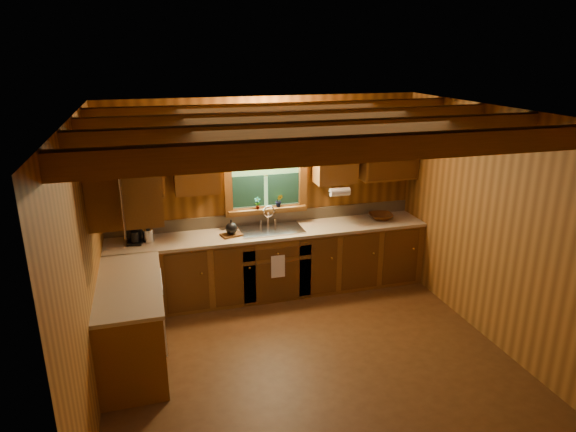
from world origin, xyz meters
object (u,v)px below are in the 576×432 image
Objects in this scene: wicker_basket at (381,216)px; cutting_board at (232,235)px; sink at (271,233)px; coffee_maker at (134,231)px.

cutting_board is at bearing -178.00° from wicker_basket.
cutting_board is (-0.54, -0.06, 0.06)m from sink.
cutting_board is 2.12m from wicker_basket.
coffee_maker reaches higher than sink.
coffee_maker is 1.20× the size of cutting_board.
wicker_basket is at bearing 0.34° from sink.
sink reaches higher than cutting_board.
coffee_maker reaches higher than cutting_board.
coffee_maker is at bearing 179.77° from wicker_basket.
cutting_board is 0.79× the size of wicker_basket.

